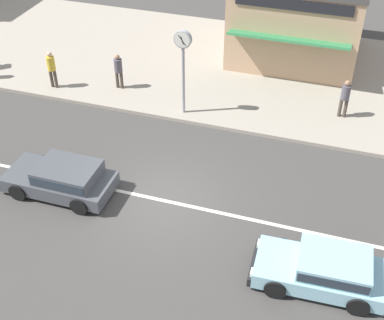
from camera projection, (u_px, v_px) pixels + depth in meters
ground_plane at (163, 200)px, 17.44m from camera, size 160.00×160.00×0.00m
lane_centre_stripe at (163, 200)px, 17.44m from camera, size 50.40×0.14×0.01m
kerb_strip at (235, 68)px, 24.63m from camera, size 68.00×10.00×0.15m
hatchback_dark_grey_2 at (62, 178)px, 17.44m from camera, size 3.68×1.77×1.10m
hatchback_pale_blue_3 at (324, 269)px, 14.35m from camera, size 3.63×1.84×1.10m
street_clock at (183, 52)px, 19.89m from camera, size 0.67×0.22×3.47m
pedestrian_mid_kerb at (345, 96)px, 20.65m from camera, size 0.34×0.34×1.60m
pedestrian_by_shop at (118, 69)px, 22.50m from camera, size 0.34×0.34×1.55m
pedestrian_far_end at (51, 67)px, 22.50m from camera, size 0.34×0.34×1.65m
shopfront_mid_block at (300, 14)px, 24.48m from camera, size 5.78×6.31×3.93m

